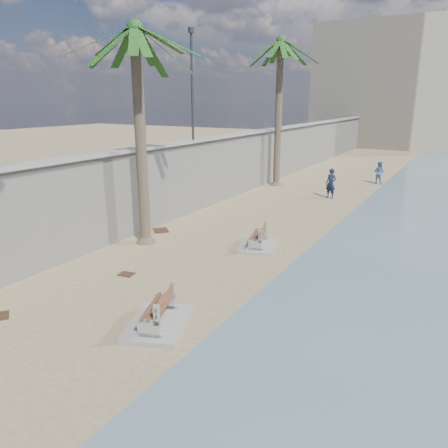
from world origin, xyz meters
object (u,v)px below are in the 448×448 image
at_px(palm_back, 281,44).
at_px(person_a, 331,181).
at_px(palm_mid, 135,31).
at_px(bench_far, 258,238).
at_px(person_b, 379,171).
at_px(bench_near, 158,312).

relative_size(palm_back, person_a, 4.96).
bearing_deg(palm_mid, palm_back, 90.97).
xyz_separation_m(bench_far, person_b, (1.44, 15.98, 0.50)).
xyz_separation_m(palm_back, person_b, (5.81, 3.94, -7.96)).
bearing_deg(palm_back, person_b, 34.11).
height_order(palm_mid, person_b, palm_mid).
relative_size(person_a, person_b, 1.16).
height_order(bench_near, person_b, person_b).
bearing_deg(palm_mid, person_b, 72.53).
distance_m(bench_near, palm_mid, 10.12).
distance_m(bench_far, person_b, 16.05).
height_order(bench_near, person_a, person_a).
bearing_deg(person_a, palm_back, 167.92).
relative_size(palm_mid, palm_back, 0.90).
relative_size(bench_far, person_b, 1.31).
xyz_separation_m(bench_far, palm_back, (-4.37, 12.04, 8.47)).
bearing_deg(bench_near, palm_mid, 132.10).
height_order(palm_back, person_a, palm_back).
bearing_deg(person_b, person_a, 91.44).
distance_m(palm_mid, person_a, 14.10).
xyz_separation_m(palm_mid, palm_back, (-0.23, 13.79, 0.97)).
bearing_deg(bench_far, person_a, 90.41).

